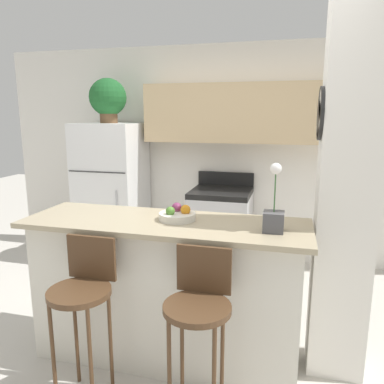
{
  "coord_description": "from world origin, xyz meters",
  "views": [
    {
      "loc": [
        0.81,
        -2.33,
        1.75
      ],
      "look_at": [
        0.0,
        0.74,
        1.09
      ],
      "focal_mm": 35.0,
      "sensor_mm": 36.0,
      "label": 1
    }
  ],
  "objects_px": {
    "stove_range": "(221,228)",
    "potted_plant_on_fridge": "(108,98)",
    "refrigerator": "(112,192)",
    "bar_stool_right": "(199,309)",
    "fruit_bowl": "(177,215)",
    "bar_stool_left": "(83,294)",
    "orchid_vase": "(274,214)"
  },
  "relations": [
    {
      "from": "bar_stool_right",
      "to": "orchid_vase",
      "type": "relative_size",
      "value": 2.37
    },
    {
      "from": "bar_stool_left",
      "to": "stove_range",
      "type": "bearing_deg",
      "value": 79.12
    },
    {
      "from": "refrigerator",
      "to": "potted_plant_on_fridge",
      "type": "height_order",
      "value": "potted_plant_on_fridge"
    },
    {
      "from": "stove_range",
      "to": "bar_stool_left",
      "type": "bearing_deg",
      "value": -100.88
    },
    {
      "from": "stove_range",
      "to": "potted_plant_on_fridge",
      "type": "xyz_separation_m",
      "value": [
        -1.34,
        -0.04,
        1.47
      ]
    },
    {
      "from": "bar_stool_left",
      "to": "orchid_vase",
      "type": "xyz_separation_m",
      "value": [
        1.09,
        0.43,
        0.46
      ]
    },
    {
      "from": "bar_stool_left",
      "to": "fruit_bowl",
      "type": "relative_size",
      "value": 3.99
    },
    {
      "from": "refrigerator",
      "to": "potted_plant_on_fridge",
      "type": "bearing_deg",
      "value": 117.09
    },
    {
      "from": "stove_range",
      "to": "potted_plant_on_fridge",
      "type": "height_order",
      "value": "potted_plant_on_fridge"
    },
    {
      "from": "stove_range",
      "to": "refrigerator",
      "type": "bearing_deg",
      "value": -178.49
    },
    {
      "from": "bar_stool_right",
      "to": "fruit_bowl",
      "type": "bearing_deg",
      "value": 117.97
    },
    {
      "from": "bar_stool_left",
      "to": "fruit_bowl",
      "type": "bearing_deg",
      "value": 50.54
    },
    {
      "from": "orchid_vase",
      "to": "fruit_bowl",
      "type": "xyz_separation_m",
      "value": [
        -0.65,
        0.1,
        -0.08
      ]
    },
    {
      "from": "orchid_vase",
      "to": "refrigerator",
      "type": "bearing_deg",
      "value": 138.23
    },
    {
      "from": "potted_plant_on_fridge",
      "to": "refrigerator",
      "type": "bearing_deg",
      "value": -62.91
    },
    {
      "from": "refrigerator",
      "to": "stove_range",
      "type": "xyz_separation_m",
      "value": [
        1.34,
        0.04,
        -0.36
      ]
    },
    {
      "from": "fruit_bowl",
      "to": "stove_range",
      "type": "bearing_deg",
      "value": 90.16
    },
    {
      "from": "bar_stool_right",
      "to": "fruit_bowl",
      "type": "xyz_separation_m",
      "value": [
        -0.28,
        0.53,
        0.39
      ]
    },
    {
      "from": "bar_stool_left",
      "to": "potted_plant_on_fridge",
      "type": "height_order",
      "value": "potted_plant_on_fridge"
    },
    {
      "from": "potted_plant_on_fridge",
      "to": "stove_range",
      "type": "bearing_deg",
      "value": 1.51
    },
    {
      "from": "potted_plant_on_fridge",
      "to": "orchid_vase",
      "type": "relative_size",
      "value": 1.19
    },
    {
      "from": "refrigerator",
      "to": "bar_stool_left",
      "type": "height_order",
      "value": "refrigerator"
    },
    {
      "from": "bar_stool_left",
      "to": "bar_stool_right",
      "type": "relative_size",
      "value": 1.0
    },
    {
      "from": "refrigerator",
      "to": "stove_range",
      "type": "relative_size",
      "value": 1.54
    },
    {
      "from": "bar_stool_right",
      "to": "potted_plant_on_fridge",
      "type": "distance_m",
      "value": 3.02
    },
    {
      "from": "potted_plant_on_fridge",
      "to": "orchid_vase",
      "type": "height_order",
      "value": "potted_plant_on_fridge"
    },
    {
      "from": "orchid_vase",
      "to": "fruit_bowl",
      "type": "height_order",
      "value": "orchid_vase"
    },
    {
      "from": "bar_stool_left",
      "to": "potted_plant_on_fridge",
      "type": "relative_size",
      "value": 1.99
    },
    {
      "from": "bar_stool_right",
      "to": "fruit_bowl",
      "type": "relative_size",
      "value": 3.99
    },
    {
      "from": "refrigerator",
      "to": "bar_stool_left",
      "type": "distance_m",
      "value": 2.4
    },
    {
      "from": "stove_range",
      "to": "potted_plant_on_fridge",
      "type": "relative_size",
      "value": 2.09
    },
    {
      "from": "potted_plant_on_fridge",
      "to": "fruit_bowl",
      "type": "xyz_separation_m",
      "value": [
        1.35,
        -1.68,
        -0.86
      ]
    }
  ]
}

